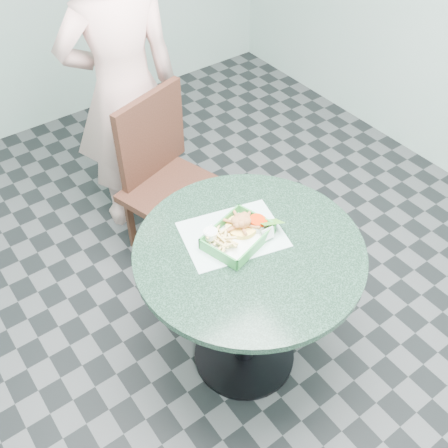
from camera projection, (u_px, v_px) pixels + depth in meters
floor at (244, 355)px, 2.57m from camera, size 4.00×5.00×0.02m
cafe_table at (248, 279)px, 2.16m from camera, size 0.91×0.91×0.75m
dining_chair at (165, 172)px, 2.74m from camera, size 0.46×0.46×0.93m
diner_person at (121, 71)px, 2.63m from camera, size 0.78×0.59×1.92m
placemat at (233, 238)px, 2.09m from camera, size 0.45×0.38×0.00m
food_basket at (238, 242)px, 2.06m from camera, size 0.26×0.19×0.05m
crab_sandwich at (245, 227)px, 2.07m from camera, size 0.13×0.13×0.07m
fries_pile at (220, 240)px, 2.04m from camera, size 0.12×0.12×0.04m
sauce_ramekin at (211, 232)px, 2.05m from camera, size 0.06×0.06×0.03m
garnish_cup at (265, 231)px, 2.06m from camera, size 0.11×0.11×0.04m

